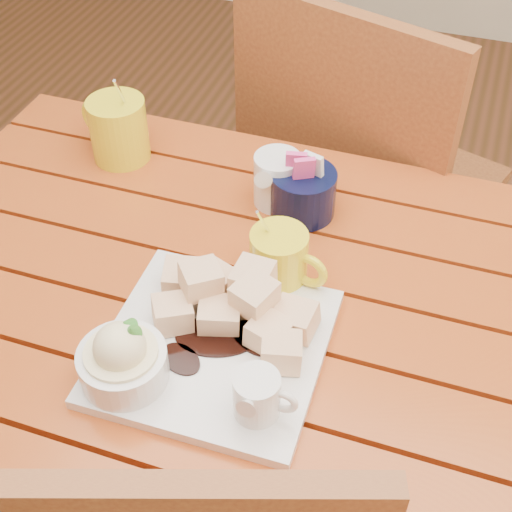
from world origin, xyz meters
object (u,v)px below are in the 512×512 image
(dessert_plate, at_px, (199,340))
(chair_far, at_px, (359,181))
(table, at_px, (262,352))
(coffee_mug_left, at_px, (117,128))
(coffee_mug_right, at_px, (280,259))

(dessert_plate, bearing_deg, chair_far, 83.79)
(table, bearing_deg, dessert_plate, -113.27)
(dessert_plate, height_order, chair_far, chair_far)
(dessert_plate, xyz_separation_m, chair_far, (0.08, 0.70, -0.24))
(dessert_plate, relative_size, coffee_mug_left, 1.74)
(dessert_plate, height_order, coffee_mug_left, coffee_mug_left)
(coffee_mug_right, bearing_deg, chair_far, 98.33)
(coffee_mug_left, bearing_deg, dessert_plate, -30.83)
(coffee_mug_left, relative_size, coffee_mug_right, 1.21)
(dessert_plate, xyz_separation_m, coffee_mug_right, (0.06, 0.16, 0.01))
(chair_far, bearing_deg, dessert_plate, 102.15)
(dessert_plate, relative_size, chair_far, 0.30)
(table, height_order, coffee_mug_right, coffee_mug_right)
(coffee_mug_left, bearing_deg, coffee_mug_right, -10.01)
(table, height_order, dessert_plate, dessert_plate)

